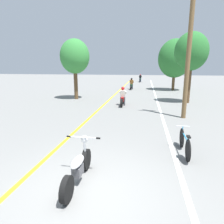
# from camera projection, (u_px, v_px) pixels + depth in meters

# --- Properties ---
(ground_plane) EXTENTS (120.00, 120.00, 0.00)m
(ground_plane) POSITION_uv_depth(u_px,v_px,m) (85.00, 191.00, 4.63)
(ground_plane) COLOR slate
(lane_stripe_center) EXTENTS (0.14, 48.00, 0.01)m
(lane_stripe_center) POSITION_uv_depth(u_px,v_px,m) (109.00, 100.00, 16.70)
(lane_stripe_center) COLOR yellow
(lane_stripe_center) RESTS_ON ground
(lane_stripe_edge) EXTENTS (0.14, 48.00, 0.01)m
(lane_stripe_edge) POSITION_uv_depth(u_px,v_px,m) (157.00, 102.00, 16.06)
(lane_stripe_edge) COLOR white
(lane_stripe_edge) RESTS_ON ground
(utility_pole) EXTENTS (1.10, 0.24, 6.97)m
(utility_pole) POSITION_uv_depth(u_px,v_px,m) (189.00, 51.00, 10.31)
(utility_pole) COLOR brown
(utility_pole) RESTS_ON ground
(roadside_tree_right_near) EXTENTS (2.45, 2.21, 5.29)m
(roadside_tree_right_near) POSITION_uv_depth(u_px,v_px,m) (191.00, 52.00, 14.80)
(roadside_tree_right_near) COLOR #513A23
(roadside_tree_right_near) RESTS_ON ground
(roadside_tree_right_far) EXTENTS (3.79, 3.41, 5.83)m
(roadside_tree_right_far) POSITION_uv_depth(u_px,v_px,m) (175.00, 58.00, 22.80)
(roadside_tree_right_far) COLOR #513A23
(roadside_tree_right_far) RESTS_ON ground
(roadside_tree_left) EXTENTS (2.47, 2.23, 5.02)m
(roadside_tree_left) POSITION_uv_depth(u_px,v_px,m) (75.00, 57.00, 16.66)
(roadside_tree_left) COLOR #513A23
(roadside_tree_left) RESTS_ON ground
(motorcycle_foreground) EXTENTS (0.91, 1.99, 1.03)m
(motorcycle_foreground) POSITION_uv_depth(u_px,v_px,m) (78.00, 167.00, 4.89)
(motorcycle_foreground) COLOR black
(motorcycle_foreground) RESTS_ON ground
(motorcycle_rider_lead) EXTENTS (0.50, 1.98, 1.37)m
(motorcycle_rider_lead) POSITION_uv_depth(u_px,v_px,m) (123.00, 98.00, 14.49)
(motorcycle_rider_lead) COLOR black
(motorcycle_rider_lead) RESTS_ON ground
(motorcycle_rider_mid) EXTENTS (0.50, 2.04, 1.39)m
(motorcycle_rider_mid) POSITION_uv_depth(u_px,v_px,m) (131.00, 85.00, 24.49)
(motorcycle_rider_mid) COLOR black
(motorcycle_rider_mid) RESTS_ON ground
(motorcycle_rider_far) EXTENTS (0.50, 2.15, 1.37)m
(motorcycle_rider_far) POSITION_uv_depth(u_px,v_px,m) (140.00, 79.00, 35.67)
(motorcycle_rider_far) COLOR black
(motorcycle_rider_far) RESTS_ON ground
(bicycle_parked) EXTENTS (0.44, 1.79, 0.81)m
(bicycle_parked) POSITION_uv_depth(u_px,v_px,m) (185.00, 143.00, 6.51)
(bicycle_parked) COLOR black
(bicycle_parked) RESTS_ON ground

